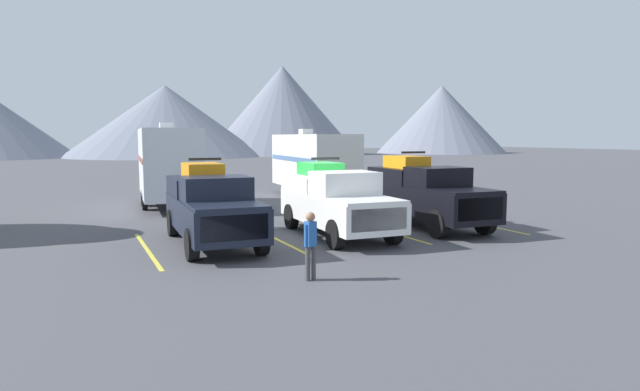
% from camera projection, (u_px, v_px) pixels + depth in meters
% --- Properties ---
extents(ground_plane, '(240.00, 240.00, 0.00)m').
position_uv_depth(ground_plane, '(324.00, 231.00, 18.63)').
color(ground_plane, '#47474C').
extents(pickup_truck_a, '(2.35, 5.82, 2.56)m').
position_uv_depth(pickup_truck_a, '(211.00, 205.00, 16.45)').
color(pickup_truck_a, black).
rests_on(pickup_truck_a, ground).
extents(pickup_truck_b, '(2.36, 5.77, 2.52)m').
position_uv_depth(pickup_truck_b, '(335.00, 200.00, 17.90)').
color(pickup_truck_b, white).
rests_on(pickup_truck_b, ground).
extents(pickup_truck_c, '(2.31, 5.82, 2.68)m').
position_uv_depth(pickup_truck_c, '(425.00, 192.00, 19.56)').
color(pickup_truck_c, black).
rests_on(pickup_truck_c, ground).
extents(lot_stripe_a, '(0.12, 5.50, 0.01)m').
position_uv_depth(lot_stripe_a, '(147.00, 250.00, 15.57)').
color(lot_stripe_a, gold).
rests_on(lot_stripe_a, ground).
extents(lot_stripe_b, '(0.12, 5.50, 0.01)m').
position_uv_depth(lot_stripe_b, '(277.00, 239.00, 17.20)').
color(lot_stripe_b, gold).
rests_on(lot_stripe_b, ground).
extents(lot_stripe_c, '(0.12, 5.50, 0.01)m').
position_uv_depth(lot_stripe_c, '(384.00, 230.00, 18.83)').
color(lot_stripe_c, gold).
rests_on(lot_stripe_c, ground).
extents(lot_stripe_d, '(0.12, 5.50, 0.01)m').
position_uv_depth(lot_stripe_d, '(474.00, 223.00, 20.45)').
color(lot_stripe_d, gold).
rests_on(lot_stripe_d, ground).
extents(camper_trailer_a, '(3.01, 7.70, 3.87)m').
position_uv_depth(camper_trailer_a, '(169.00, 163.00, 24.92)').
color(camper_trailer_a, silver).
rests_on(camper_trailer_a, ground).
extents(camper_trailer_b, '(3.01, 9.15, 3.63)m').
position_uv_depth(camper_trailer_b, '(313.00, 161.00, 28.80)').
color(camper_trailer_b, silver).
rests_on(camper_trailer_b, ground).
extents(person_a, '(0.33, 0.23, 1.55)m').
position_uv_depth(person_a, '(310.00, 241.00, 12.19)').
color(person_a, '#3F3F42').
rests_on(person_a, ground).
extents(mountain_ridge, '(153.84, 37.94, 16.08)m').
position_uv_depth(mountain_ridge, '(54.00, 116.00, 84.15)').
color(mountain_ridge, slate).
rests_on(mountain_ridge, ground).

